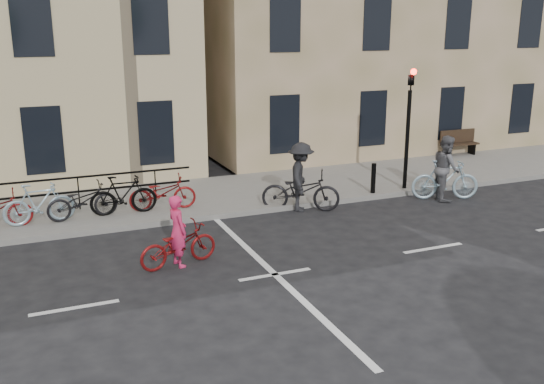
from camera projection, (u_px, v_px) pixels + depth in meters
name	position (u px, v px, depth m)	size (l,w,h in m)	color
ground	(275.00, 275.00, 12.60)	(120.00, 120.00, 0.00)	black
sidewalk	(53.00, 214.00, 16.43)	(46.00, 4.00, 0.15)	slate
traffic_light	(409.00, 114.00, 18.12)	(0.18, 0.30, 3.90)	black
bollard_east	(373.00, 178.00, 18.08)	(0.14, 0.14, 0.90)	black
bollard_west	(439.00, 171.00, 18.98)	(0.14, 0.14, 0.90)	black
bench	(459.00, 142.00, 23.40)	(1.60, 0.41, 0.97)	black
parked_bikes	(39.00, 204.00, 15.29)	(8.30, 1.23, 1.05)	black
cyclist_pink	(178.00, 242.00, 12.95)	(1.86, 0.97, 1.57)	maroon
cyclist_grey	(446.00, 174.00, 17.86)	(2.06, 1.25, 1.92)	#99B8C9
cyclist_dark	(301.00, 184.00, 16.77)	(2.27, 1.67, 1.93)	black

